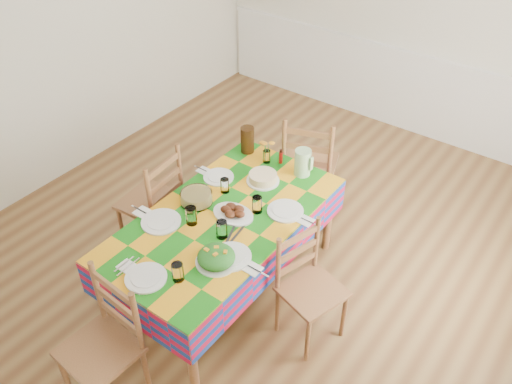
{
  "coord_description": "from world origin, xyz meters",
  "views": [
    {
      "loc": [
        1.99,
        -2.84,
        3.29
      ],
      "look_at": [
        0.16,
        -0.36,
        0.86
      ],
      "focal_mm": 38.0,
      "sensor_mm": 36.0,
      "label": 1
    }
  ],
  "objects_px": {
    "dining_table": "(223,225)",
    "tea_pitcher": "(247,140)",
    "meat_platter": "(233,212)",
    "chair_near": "(105,346)",
    "green_pitcher": "(303,162)",
    "chair_right": "(308,288)",
    "chair_left": "(154,203)",
    "chair_far": "(309,166)"
  },
  "relations": [
    {
      "from": "dining_table",
      "to": "tea_pitcher",
      "type": "bearing_deg",
      "value": 115.23
    },
    {
      "from": "meat_platter",
      "to": "chair_near",
      "type": "bearing_deg",
      "value": -92.02
    },
    {
      "from": "dining_table",
      "to": "green_pitcher",
      "type": "distance_m",
      "value": 0.83
    },
    {
      "from": "dining_table",
      "to": "chair_right",
      "type": "bearing_deg",
      "value": 0.9
    },
    {
      "from": "chair_near",
      "to": "chair_right",
      "type": "relative_size",
      "value": 1.08
    },
    {
      "from": "tea_pitcher",
      "to": "chair_near",
      "type": "xyz_separation_m",
      "value": [
        0.37,
        -1.95,
        -0.35
      ]
    },
    {
      "from": "chair_left",
      "to": "chair_right",
      "type": "relative_size",
      "value": 1.11
    },
    {
      "from": "dining_table",
      "to": "chair_left",
      "type": "height_order",
      "value": "chair_left"
    },
    {
      "from": "chair_far",
      "to": "green_pitcher",
      "type": "bearing_deg",
      "value": 92.15
    },
    {
      "from": "chair_near",
      "to": "chair_far",
      "type": "relative_size",
      "value": 0.94
    },
    {
      "from": "meat_platter",
      "to": "tea_pitcher",
      "type": "distance_m",
      "value": 0.84
    },
    {
      "from": "meat_platter",
      "to": "chair_left",
      "type": "relative_size",
      "value": 0.32
    },
    {
      "from": "green_pitcher",
      "to": "chair_right",
      "type": "distance_m",
      "value": 1.03
    },
    {
      "from": "dining_table",
      "to": "chair_near",
      "type": "bearing_deg",
      "value": -89.86
    },
    {
      "from": "meat_platter",
      "to": "green_pitcher",
      "type": "relative_size",
      "value": 1.45
    },
    {
      "from": "green_pitcher",
      "to": "meat_platter",
      "type": "bearing_deg",
      "value": -100.26
    },
    {
      "from": "tea_pitcher",
      "to": "chair_right",
      "type": "relative_size",
      "value": 0.25
    },
    {
      "from": "green_pitcher",
      "to": "tea_pitcher",
      "type": "xyz_separation_m",
      "value": [
        -0.55,
        0.0,
        0.0
      ]
    },
    {
      "from": "dining_table",
      "to": "chair_left",
      "type": "distance_m",
      "value": 0.75
    },
    {
      "from": "chair_far",
      "to": "chair_left",
      "type": "distance_m",
      "value": 1.38
    },
    {
      "from": "dining_table",
      "to": "chair_left",
      "type": "relative_size",
      "value": 1.85
    },
    {
      "from": "dining_table",
      "to": "chair_near",
      "type": "distance_m",
      "value": 1.18
    },
    {
      "from": "chair_left",
      "to": "chair_near",
      "type": "bearing_deg",
      "value": 26.41
    },
    {
      "from": "dining_table",
      "to": "meat_platter",
      "type": "relative_size",
      "value": 5.76
    },
    {
      "from": "chair_near",
      "to": "chair_right",
      "type": "bearing_deg",
      "value": 61.55
    },
    {
      "from": "dining_table",
      "to": "chair_far",
      "type": "bearing_deg",
      "value": 89.17
    },
    {
      "from": "meat_platter",
      "to": "chair_left",
      "type": "distance_m",
      "value": 0.82
    },
    {
      "from": "meat_platter",
      "to": "chair_far",
      "type": "relative_size",
      "value": 0.31
    },
    {
      "from": "tea_pitcher",
      "to": "chair_left",
      "type": "height_order",
      "value": "chair_left"
    },
    {
      "from": "dining_table",
      "to": "tea_pitcher",
      "type": "height_order",
      "value": "tea_pitcher"
    },
    {
      "from": "meat_platter",
      "to": "chair_near",
      "type": "height_order",
      "value": "chair_near"
    },
    {
      "from": "dining_table",
      "to": "chair_left",
      "type": "xyz_separation_m",
      "value": [
        -0.74,
        0.0,
        -0.15
      ]
    },
    {
      "from": "tea_pitcher",
      "to": "chair_far",
      "type": "xyz_separation_m",
      "value": [
        0.39,
        0.38,
        -0.32
      ]
    },
    {
      "from": "chair_right",
      "to": "green_pitcher",
      "type": "bearing_deg",
      "value": 52.23
    },
    {
      "from": "chair_right",
      "to": "tea_pitcher",
      "type": "bearing_deg",
      "value": 71.25
    },
    {
      "from": "green_pitcher",
      "to": "chair_right",
      "type": "xyz_separation_m",
      "value": [
        0.56,
        -0.77,
        -0.39
      ]
    },
    {
      "from": "chair_near",
      "to": "chair_right",
      "type": "height_order",
      "value": "chair_near"
    },
    {
      "from": "chair_near",
      "to": "chair_far",
      "type": "xyz_separation_m",
      "value": [
        0.01,
        2.33,
        0.03
      ]
    },
    {
      "from": "tea_pitcher",
      "to": "chair_far",
      "type": "bearing_deg",
      "value": 44.61
    },
    {
      "from": "chair_right",
      "to": "dining_table",
      "type": "bearing_deg",
      "value": 106.97
    },
    {
      "from": "green_pitcher",
      "to": "tea_pitcher",
      "type": "distance_m",
      "value": 0.55
    },
    {
      "from": "tea_pitcher",
      "to": "chair_far",
      "type": "height_order",
      "value": "chair_far"
    }
  ]
}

